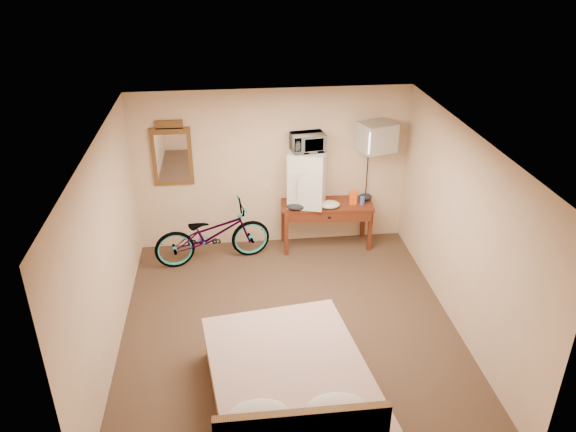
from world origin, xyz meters
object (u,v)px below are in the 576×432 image
(crt_television, at_px, (377,137))
(microwave, at_px, (308,142))
(mini_fridge, at_px, (307,178))
(bicycle, at_px, (213,234))
(blue_cup, at_px, (362,201))
(desk, at_px, (327,211))
(bed, at_px, (290,389))
(wall_mirror, at_px, (172,154))

(crt_television, bearing_deg, microwave, 178.48)
(microwave, relative_size, crt_television, 0.75)
(mini_fridge, relative_size, bicycle, 0.49)
(blue_cup, relative_size, crt_television, 0.19)
(microwave, bearing_deg, desk, -16.97)
(bicycle, distance_m, bed, 3.25)
(blue_cup, bearing_deg, desk, 172.05)
(microwave, relative_size, blue_cup, 3.86)
(bicycle, bearing_deg, microwave, -90.24)
(microwave, height_order, crt_television, crt_television)
(desk, bearing_deg, mini_fridge, 170.96)
(microwave, height_order, blue_cup, microwave)
(crt_television, xyz_separation_m, wall_mirror, (-3.02, 0.25, -0.24))
(crt_television, height_order, wall_mirror, wall_mirror)
(bed, bearing_deg, bicycle, 104.25)
(blue_cup, relative_size, bed, 0.06)
(wall_mirror, xyz_separation_m, bed, (1.33, -3.65, -1.27))
(mini_fridge, relative_size, wall_mirror, 0.86)
(crt_television, xyz_separation_m, bed, (-1.69, -3.39, -1.51))
(wall_mirror, distance_m, bed, 4.08)
(desk, height_order, crt_television, crt_television)
(crt_television, height_order, bed, crt_television)
(blue_cup, distance_m, crt_television, 1.01)
(desk, relative_size, microwave, 3.00)
(bicycle, bearing_deg, blue_cup, -97.16)
(crt_television, relative_size, bicycle, 0.37)
(wall_mirror, bearing_deg, blue_cup, -6.99)
(bed, bearing_deg, desk, 73.85)
(crt_television, relative_size, bed, 0.29)
(bed, bearing_deg, wall_mirror, 110.08)
(desk, bearing_deg, microwave, 170.93)
(blue_cup, xyz_separation_m, bicycle, (-2.31, -0.15, -0.35))
(microwave, bearing_deg, crt_television, -9.42)
(desk, xyz_separation_m, mini_fridge, (-0.31, 0.05, 0.55))
(crt_television, height_order, bicycle, crt_television)
(wall_mirror, xyz_separation_m, bicycle, (0.53, -0.50, -1.10))
(microwave, xyz_separation_m, crt_television, (1.03, -0.03, 0.05))
(bicycle, bearing_deg, mini_fridge, -90.24)
(crt_television, bearing_deg, blue_cup, -152.33)
(crt_television, relative_size, wall_mirror, 0.64)
(bed, bearing_deg, microwave, 79.01)
(microwave, bearing_deg, blue_cup, -16.27)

